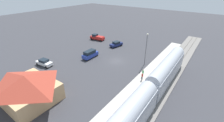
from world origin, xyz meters
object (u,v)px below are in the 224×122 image
at_px(pedestrian_on_platform, 142,76).
at_px(pickup_red, 97,37).
at_px(sedan_navy, 116,44).
at_px(sedan_white, 44,62).
at_px(pedestrian_waiting_far, 143,73).
at_px(passenger_train, 150,91).
at_px(suv_blue, 90,54).
at_px(station_building, 27,88).
at_px(light_pole_near_platform, 146,46).

height_order(pedestrian_on_platform, pickup_red, pickup_red).
bearing_deg(sedan_navy, pedestrian_on_platform, 139.36).
bearing_deg(pickup_red, sedan_navy, 171.84).
distance_m(pedestrian_on_platform, pickup_red, 29.79).
bearing_deg(sedan_white, pedestrian_waiting_far, -157.61).
xyz_separation_m(passenger_train, suv_blue, (21.18, -8.04, -1.71)).
bearing_deg(pedestrian_waiting_far, pickup_red, -28.69).
xyz_separation_m(station_building, pedestrian_on_platform, (-13.99, -17.24, -1.41)).
height_order(pedestrian_on_platform, sedan_navy, pedestrian_on_platform).
bearing_deg(suv_blue, sedan_navy, -95.50).
height_order(station_building, pedestrian_on_platform, station_building).
relative_size(pickup_red, sedan_navy, 1.17).
bearing_deg(pedestrian_on_platform, suv_blue, -7.19).
xyz_separation_m(passenger_train, pickup_red, (29.66, -21.03, -1.83)).
distance_m(station_building, light_pole_near_platform, 27.16).
distance_m(passenger_train, pickup_red, 36.40).
height_order(pedestrian_waiting_far, pickup_red, pickup_red).
height_order(suv_blue, sedan_navy, suv_blue).
xyz_separation_m(sedan_white, light_pole_near_platform, (-20.83, -15.51, 4.37)).
xyz_separation_m(pedestrian_on_platform, pickup_red, (25.65, -15.15, -0.25)).
bearing_deg(sedan_white, pedestrian_on_platform, -160.99).
distance_m(passenger_train, pedestrian_on_platform, 7.28).
xyz_separation_m(passenger_train, pedestrian_waiting_far, (4.51, -7.26, -1.58)).
relative_size(station_building, sedan_white, 2.23).
bearing_deg(suv_blue, station_building, 99.30).
bearing_deg(light_pole_near_platform, sedan_white, 36.66).
height_order(pedestrian_on_platform, light_pole_near_platform, light_pole_near_platform).
xyz_separation_m(passenger_train, pedestrian_on_platform, (4.01, -5.87, -1.58)).
bearing_deg(station_building, sedan_navy, -86.20).
relative_size(sedan_white, pickup_red, 0.84).
relative_size(pedestrian_waiting_far, sedan_white, 0.36).
height_order(suv_blue, pickup_red, suv_blue).
xyz_separation_m(sedan_navy, light_pole_near_platform, (-13.26, 6.41, 4.37)).
bearing_deg(station_building, pedestrian_waiting_far, -125.91).
relative_size(pedestrian_on_platform, sedan_white, 0.36).
height_order(suv_blue, light_pole_near_platform, light_pole_near_platform).
bearing_deg(sedan_white, pickup_red, -85.02).
bearing_deg(passenger_train, pedestrian_waiting_far, -58.19).
distance_m(passenger_train, suv_blue, 22.72).
relative_size(suv_blue, sedan_white, 1.05).
distance_m(sedan_navy, light_pole_near_platform, 15.36).
bearing_deg(sedan_navy, light_pole_near_platform, 154.20).
bearing_deg(suv_blue, pedestrian_on_platform, 172.81).
xyz_separation_m(passenger_train, light_pole_near_platform, (6.80, -13.24, 2.39)).
height_order(passenger_train, pickup_red, passenger_train).
bearing_deg(sedan_white, suv_blue, -122.07).
height_order(station_building, suv_blue, station_building).
bearing_deg(pedestrian_on_platform, station_building, 50.95).
distance_m(sedan_white, sedan_navy, 23.19).
relative_size(passenger_train, suv_blue, 7.12).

